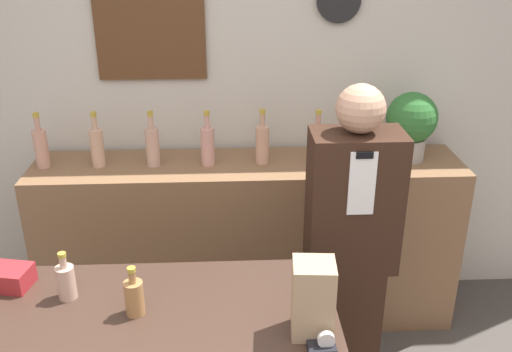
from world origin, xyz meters
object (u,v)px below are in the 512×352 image
object	(u,v)px
potted_plant	(411,122)
paper_bag	(313,299)
shopkeeper	(350,253)
tape_dispenser	(323,345)

from	to	relation	value
potted_plant	paper_bag	distance (m)	1.55
potted_plant	paper_bag	xyz separation A→B (m)	(-0.72, -1.36, -0.13)
shopkeeper	potted_plant	size ratio (longest dim) A/B	4.21
potted_plant	paper_bag	bearing A→B (deg)	-117.87
potted_plant	paper_bag	world-z (taller)	potted_plant
paper_bag	tape_dispenser	distance (m)	0.15
potted_plant	tape_dispenser	xyz separation A→B (m)	(-0.70, -1.46, -0.24)
tape_dispenser	paper_bag	bearing A→B (deg)	104.35
shopkeeper	paper_bag	world-z (taller)	shopkeeper
shopkeeper	tape_dispenser	world-z (taller)	shopkeeper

